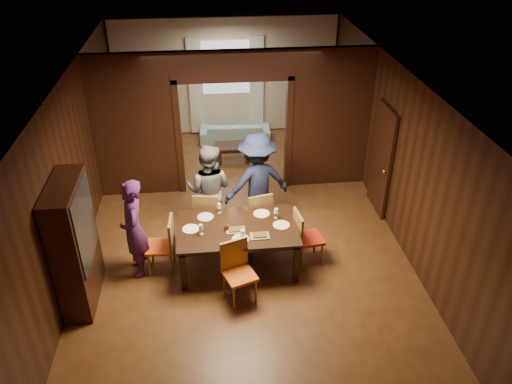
{
  "coord_description": "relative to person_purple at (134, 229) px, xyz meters",
  "views": [
    {
      "loc": [
        -0.53,
        -7.52,
        5.38
      ],
      "look_at": [
        0.23,
        -0.4,
        1.05
      ],
      "focal_mm": 35.0,
      "sensor_mm": 36.0,
      "label": 1
    }
  ],
  "objects": [
    {
      "name": "chair_far_l",
      "position": [
        1.17,
        0.86,
        -0.36
      ],
      "size": [
        0.51,
        0.51,
        0.97
      ],
      "primitive_type": null,
      "rotation": [
        0.0,
        0.0,
        2.96
      ],
      "color": "#DB4614",
      "rests_on": "floor"
    },
    {
      "name": "plate_far_r",
      "position": [
        2.06,
        0.34,
        -0.08
      ],
      "size": [
        0.27,
        0.27,
        0.01
      ],
      "primitive_type": "cylinder",
      "color": "white",
      "rests_on": "dining_table"
    },
    {
      "name": "plate_far_l",
      "position": [
        1.12,
        0.34,
        -0.08
      ],
      "size": [
        0.27,
        0.27,
        0.01
      ],
      "primitive_type": "cylinder",
      "color": "silver",
      "rests_on": "dining_table"
    },
    {
      "name": "hutch",
      "position": [
        -0.77,
        -0.53,
        0.15
      ],
      "size": [
        0.4,
        1.2,
        2.0
      ],
      "primitive_type": "cube",
      "color": "black",
      "rests_on": "floor"
    },
    {
      "name": "window_far",
      "position": [
        1.76,
        5.41,
        0.85
      ],
      "size": [
        1.2,
        0.03,
        1.3
      ],
      "primitive_type": "cube",
      "color": "silver",
      "rests_on": "back_wall"
    },
    {
      "name": "chair_near",
      "position": [
        1.6,
        -0.82,
        -0.36
      ],
      "size": [
        0.56,
        0.56,
        0.97
      ],
      "primitive_type": null,
      "rotation": [
        0.0,
        0.0,
        0.35
      ],
      "color": "orange",
      "rests_on": "floor"
    },
    {
      "name": "ceiling",
      "position": [
        1.76,
        0.97,
        2.05
      ],
      "size": [
        5.5,
        9.0,
        0.02
      ],
      "primitive_type": "cube",
      "color": "silver",
      "rests_on": "room_walls"
    },
    {
      "name": "condiment_jar",
      "position": [
        1.45,
        -0.06,
        -0.03
      ],
      "size": [
        0.08,
        0.08,
        0.11
      ],
      "primitive_type": null,
      "color": "#472810",
      "rests_on": "dining_table"
    },
    {
      "name": "room_walls",
      "position": [
        1.76,
        2.86,
        0.66
      ],
      "size": [
        5.52,
        9.01,
        2.9
      ],
      "color": "black",
      "rests_on": "floor"
    },
    {
      "name": "person_navy",
      "position": [
        2.07,
        1.1,
        0.09
      ],
      "size": [
        1.35,
        0.99,
        1.87
      ],
      "primitive_type": "imported",
      "rotation": [
        0.0,
        0.0,
        3.41
      ],
      "color": "#192140",
      "rests_on": "floor"
    },
    {
      "name": "wineglass_right",
      "position": [
        2.28,
        0.19,
        0.0
      ],
      "size": [
        0.08,
        0.08,
        0.18
      ],
      "primitive_type": null,
      "color": "white",
      "rests_on": "dining_table"
    },
    {
      "name": "chair_far_r",
      "position": [
        2.03,
        0.77,
        -0.36
      ],
      "size": [
        0.53,
        0.53,
        0.97
      ],
      "primitive_type": null,
      "rotation": [
        0.0,
        0.0,
        3.37
      ],
      "color": "#C45012",
      "rests_on": "floor"
    },
    {
      "name": "chair_left",
      "position": [
        0.37,
        0.02,
        -0.36
      ],
      "size": [
        0.47,
        0.47,
        0.97
      ],
      "primitive_type": null,
      "rotation": [
        0.0,
        0.0,
        -1.63
      ],
      "color": "#F25216",
      "rests_on": "floor"
    },
    {
      "name": "person_grey",
      "position": [
        1.21,
        1.02,
        0.02
      ],
      "size": [
        1.0,
        0.88,
        1.74
      ],
      "primitive_type": "imported",
      "rotation": [
        0.0,
        0.0,
        2.83
      ],
      "color": "slate",
      "rests_on": "floor"
    },
    {
      "name": "coffee_table",
      "position": [
        1.8,
        3.77,
        -0.65
      ],
      "size": [
        0.8,
        0.5,
        0.4
      ],
      "primitive_type": "cube",
      "color": "black",
      "rests_on": "floor"
    },
    {
      "name": "serving_bowl",
      "position": [
        1.72,
        0.11,
        -0.04
      ],
      "size": [
        0.35,
        0.35,
        0.09
      ],
      "primitive_type": "imported",
      "color": "black",
      "rests_on": "dining_table"
    },
    {
      "name": "sofa",
      "position": [
        1.92,
        4.82,
        -0.6
      ],
      "size": [
        1.75,
        0.76,
        0.5
      ],
      "primitive_type": "imported",
      "rotation": [
        0.0,
        0.0,
        3.09
      ],
      "color": "#97C5C6",
      "rests_on": "floor"
    },
    {
      "name": "floor",
      "position": [
        1.76,
        0.97,
        -0.85
      ],
      "size": [
        9.0,
        9.0,
        0.0
      ],
      "primitive_type": "plane",
      "color": "#563018",
      "rests_on": "ground"
    },
    {
      "name": "wineglass_left",
      "position": [
        1.05,
        -0.13,
        0.0
      ],
      "size": [
        0.08,
        0.08,
        0.18
      ],
      "primitive_type": null,
      "color": "white",
      "rests_on": "dining_table"
    },
    {
      "name": "platter_a",
      "position": [
        1.59,
        -0.1,
        -0.07
      ],
      "size": [
        0.3,
        0.2,
        0.04
      ],
      "primitive_type": "cube",
      "color": "gray",
      "rests_on": "dining_table"
    },
    {
      "name": "plate_left",
      "position": [
        0.88,
        0.02,
        -0.08
      ],
      "size": [
        0.27,
        0.27,
        0.01
      ],
      "primitive_type": "cylinder",
      "color": "white",
      "rests_on": "dining_table"
    },
    {
      "name": "plate_near",
      "position": [
        1.65,
        -0.33,
        -0.08
      ],
      "size": [
        0.27,
        0.27,
        0.01
      ],
      "primitive_type": "cylinder",
      "color": "silver",
      "rests_on": "dining_table"
    },
    {
      "name": "curtain_left",
      "position": [
        1.01,
        5.37,
        0.4
      ],
      "size": [
        0.35,
        0.06,
        2.4
      ],
      "primitive_type": "cube",
      "color": "white",
      "rests_on": "back_wall"
    },
    {
      "name": "tumbler",
      "position": [
        1.68,
        -0.29,
        -0.02
      ],
      "size": [
        0.07,
        0.07,
        0.14
      ],
      "primitive_type": "cylinder",
      "color": "silver",
      "rests_on": "dining_table"
    },
    {
      "name": "door_right",
      "position": [
        4.46,
        1.47,
        0.2
      ],
      "size": [
        0.06,
        0.9,
        2.1
      ],
      "primitive_type": "cube",
      "color": "black",
      "rests_on": "floor"
    },
    {
      "name": "platter_b",
      "position": [
        1.95,
        -0.29,
        -0.07
      ],
      "size": [
        0.3,
        0.2,
        0.04
      ],
      "primitive_type": "cube",
      "color": "gray",
      "rests_on": "dining_table"
    },
    {
      "name": "curtain_right",
      "position": [
        2.51,
        5.37,
        0.4
      ],
      "size": [
        0.35,
        0.06,
        2.4
      ],
      "primitive_type": "cube",
      "color": "white",
      "rests_on": "back_wall"
    },
    {
      "name": "chair_right",
      "position": [
        2.81,
        -0.01,
        -0.36
      ],
      "size": [
        0.5,
        0.5,
        0.97
      ],
      "primitive_type": null,
      "rotation": [
        0.0,
        0.0,
        1.71
      ],
      "color": "red",
      "rests_on": "floor"
    },
    {
      "name": "wineglass_far",
      "position": [
        1.36,
        0.45,
        0.0
      ],
      "size": [
        0.08,
        0.08,
        0.18
      ],
      "primitive_type": null,
      "color": "silver",
      "rests_on": "dining_table"
    },
    {
      "name": "plate_right",
      "position": [
        2.34,
        -0.03,
        -0.08
      ],
      "size": [
        0.27,
        0.27,
        0.01
      ],
      "primitive_type": "cylinder",
      "color": "silver",
      "rests_on": "dining_table"
    },
    {
      "name": "dining_table",
      "position": [
        1.63,
        -0.0,
        -0.47
      ],
      "size": [
        1.92,
        1.2,
        0.76
      ],
      "primitive_type": "cube",
      "color": "black",
      "rests_on": "floor"
    },
    {
      "name": "person_purple",
      "position": [
        0.0,
        0.0,
        0.0
      ],
      "size": [
        0.51,
        0.68,
        1.69
      ],
      "primitive_type": "imported",
      "rotation": [
        0.0,
        0.0,
        -1.39
      ],
      "color": "#4D205F",
      "rests_on": "floor"
    }
  ]
}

